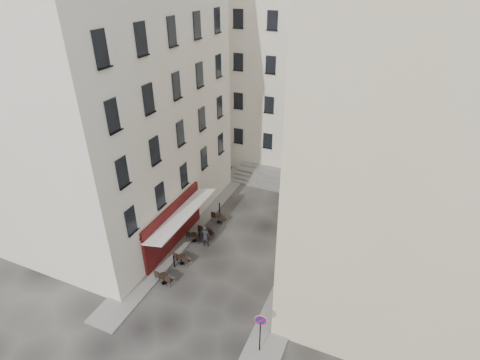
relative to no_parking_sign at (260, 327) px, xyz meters
The scene contains 18 objects.
ground 6.72m from the no_parking_sign, 131.93° to the left, with size 90.00×90.00×0.00m, color black.
sidewalk_left 12.58m from the no_parking_sign, 135.04° to the left, with size 2.00×22.00×0.12m, color slate.
sidewalk_right 8.01m from the no_parking_sign, 88.53° to the left, with size 2.00×18.00×0.12m, color slate.
building_left 18.71m from the no_parking_sign, 152.25° to the left, with size 12.20×16.20×20.60m.
building_right 12.72m from the no_parking_sign, 53.20° to the left, with size 12.20×14.20×18.60m.
building_back 25.47m from the no_parking_sign, 102.56° to the left, with size 18.20×10.20×18.60m.
cafe_storefront 10.38m from the no_parking_sign, 146.11° to the left, with size 1.74×7.30×3.50m.
stone_steps 17.95m from the no_parking_sign, 103.91° to the left, with size 9.00×3.15×0.80m.
bollard_near 8.56m from the no_parking_sign, 153.35° to the left, with size 0.12×0.12×0.98m.
bollard_mid 10.59m from the no_parking_sign, 136.01° to the left, with size 0.12×0.12×0.98m.
bollard_far 13.24m from the no_parking_sign, 124.99° to the left, with size 0.12×0.12×0.98m.
no_parking_sign is the anchor object (origin of this frame).
bistro_table_a 7.80m from the no_parking_sign, 162.98° to the left, with size 1.25×0.58×0.88m.
bistro_table_b 8.53m from the no_parking_sign, 149.46° to the left, with size 1.19×0.56×0.84m.
bistro_table_c 10.30m from the no_parking_sign, 138.96° to the left, with size 1.17×0.55×0.82m.
bistro_table_d 10.49m from the no_parking_sign, 133.12° to the left, with size 1.26×0.59×0.89m.
bistro_table_e 11.96m from the no_parking_sign, 126.24° to the left, with size 1.25×0.59×0.88m.
pedestrian 9.42m from the no_parking_sign, 135.15° to the left, with size 0.64×0.42×1.76m, color black.
Camera 1 is at (8.37, -16.87, 17.55)m, focal length 28.00 mm.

